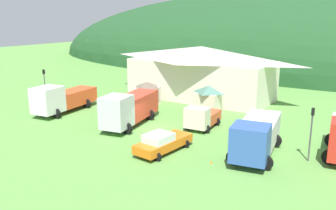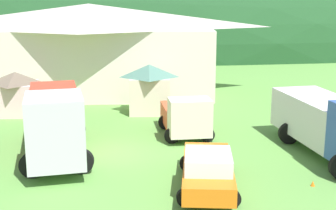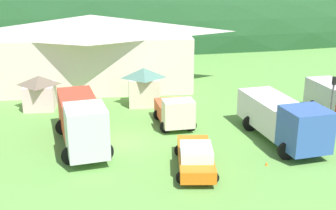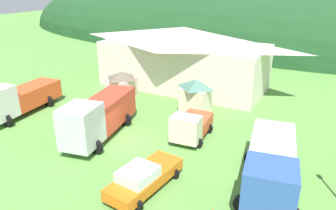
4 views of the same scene
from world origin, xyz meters
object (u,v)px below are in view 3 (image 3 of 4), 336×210
Objects in this scene: service_pickup_orange at (195,157)px; tow_truck_silver at (82,120)px; play_shed_pink at (40,92)px; light_truck_cream at (175,111)px; play_shed_cream at (144,86)px; box_truck_blue at (283,118)px; traffic_light_east at (332,99)px; depot_building at (92,50)px; traffic_cone_near_pickup at (266,165)px.

tow_truck_silver is at bearing -115.56° from service_pickup_orange.
play_shed_pink reaches higher than light_truck_cream.
play_shed_cream reaches higher than box_truck_blue.
service_pickup_orange is at bearing -2.94° from light_truck_cream.
play_shed_pink is 16.63m from service_pickup_orange.
service_pickup_orange is 11.36m from traffic_light_east.
play_shed_pink is at bearing 179.62° from play_shed_cream.
play_shed_cream is 12.62m from box_truck_blue.
box_truck_blue reaches higher than service_pickup_orange.
depot_building reaches higher than play_shed_cream.
tow_truck_silver is at bearing -69.56° from light_truck_cream.
box_truck_blue is at bearing -164.83° from traffic_light_east.
play_shed_cream reaches higher than play_shed_pink.
light_truck_cream is 0.55× the size of box_truck_blue.
traffic_light_east is (17.06, 0.38, 0.70)m from tow_truck_silver.
tow_truck_silver is at bearing -90.00° from depot_building.
traffic_cone_near_pickup is at bearing -59.81° from depot_building.
play_shed_cream is at bearing -145.39° from box_truck_blue.
traffic_cone_near_pickup is (11.12, -4.05, -1.85)m from tow_truck_silver.
depot_building reaches higher than traffic_cone_near_pickup.
light_truck_cream reaches higher than traffic_cone_near_pickup.
play_shed_cream is (4.52, -6.62, -1.89)m from depot_building.
tow_truck_silver is 8.00m from service_pickup_orange.
traffic_light_east is 9.22× the size of traffic_cone_near_pickup.
traffic_light_east reaches higher than play_shed_pink.
traffic_light_east reaches higher than tow_truck_silver.
play_shed_cream is 14.23m from traffic_cone_near_pickup.
play_shed_cream is at bearing -164.06° from service_pickup_orange.
play_shed_pink is 0.59× the size of light_truck_cream.
depot_building is at bearing 58.35° from play_shed_pink.
traffic_cone_near_pickup is at bearing 58.80° from tow_truck_silver.
tow_truck_silver is at bearing -102.15° from box_truck_blue.
box_truck_blue is (6.81, -3.76, 0.54)m from light_truck_cream.
box_truck_blue is at bearing -49.76° from depot_building.
box_truck_blue reaches higher than light_truck_cream.
traffic_cone_near_pickup is (-2.17, -3.41, -1.68)m from box_truck_blue.
service_pickup_orange is at bearing -70.54° from depot_building.
service_pickup_orange is 12.27× the size of traffic_cone_near_pickup.
service_pickup_orange is (6.78, -19.18, -2.71)m from depot_building.
depot_building is 2.28× the size of tow_truck_silver.
play_shed_cream is at bearing -0.38° from play_shed_pink.
play_shed_pink is at bearing -121.65° from depot_building.
depot_building is at bearing 139.31° from traffic_light_east.
tow_truck_silver is 2.09× the size of traffic_light_east.
play_shed_cream is 0.37× the size of box_truck_blue.
play_shed_cream reaches higher than traffic_cone_near_pickup.
tow_truck_silver reaches higher than play_shed_cream.
play_shed_cream is 0.37× the size of tow_truck_silver.
light_truck_cream is at bearing -27.05° from play_shed_pink.
depot_building is at bearing 124.31° from play_shed_cream.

